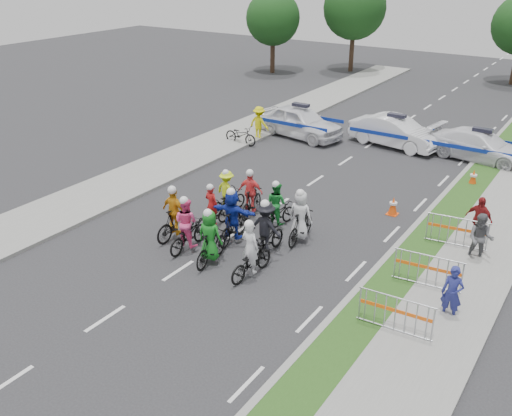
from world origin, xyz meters
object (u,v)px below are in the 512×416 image
Objects in this scene: barrier_2 at (457,233)px; tree_0 at (273,18)px; police_car_1 at (395,132)px; rider_4 at (266,234)px; rider_9 at (251,198)px; rider_5 at (233,219)px; parked_bike at (241,135)px; rider_3 at (175,218)px; rider_2 at (187,230)px; barrier_0 at (395,316)px; rider_8 at (277,210)px; marshal_hiviz at (259,123)px; spectator_1 at (480,239)px; rider_0 at (251,258)px; rider_1 at (210,242)px; cone_1 at (473,178)px; police_car_2 at (480,146)px; spectator_2 at (479,219)px; cone_0 at (393,206)px; rider_6 at (212,213)px; barrier_1 at (427,272)px; rider_7 at (300,221)px; rider_10 at (227,196)px; tree_3 at (355,8)px; police_car_0 at (300,122)px; spectator_0 at (452,293)px.

tree_0 reaches higher than barrier_2.
police_car_1 is 19.98m from tree_0.
rider_4 reaches higher than rider_9.
rider_5 reaches higher than parked_bike.
rider_2 is at bearing 157.81° from rider_3.
rider_5 is 0.99× the size of barrier_0.
rider_8 reaches higher than marshal_hiviz.
rider_0 is at bearing -145.22° from spectator_1.
rider_1 is 12.36m from cone_1.
police_car_2 is at bearing -114.93° from rider_1.
rider_4 is at bearing -167.90° from police_car_1.
spectator_2 is 5.27m from cone_1.
cone_0 is (9.23, -5.00, -0.53)m from marshal_hiviz.
police_car_1 is at bearing 110.89° from barrier_0.
police_car_2 reaches higher than barrier_2.
tree_0 reaches higher than rider_6.
rider_3 is (-3.52, 0.67, 0.12)m from rider_0.
tree_0 reaches higher than police_car_1.
barrier_1 is at bearing -83.93° from cone_1.
rider_4 is 5.29m from barrier_0.
rider_9 is at bearing -108.68° from rider_3.
cone_0 is (-3.13, 0.47, -0.47)m from spectator_2.
cone_1 is at bearing -38.72° from tree_0.
rider_7 is (0.46, 1.42, -0.01)m from rider_4.
spectator_1 is 2.36× the size of cone_1.
rider_7 is at bearing 172.50° from barrier_1.
rider_8 is at bearing 168.37° from police_car_2.
rider_0 is 4.70m from rider_10.
rider_9 reaches higher than barrier_0.
cone_1 is 25.13m from tree_3.
rider_1 is 0.40× the size of police_car_0.
rider_3 is 15.41m from police_car_2.
marshal_hiviz reaches higher than police_car_1.
spectator_1 is at bearing -153.42° from rider_3.
barrier_0 is at bearing -165.12° from police_car_2.
cone_1 is (4.04, 9.81, -0.42)m from rider_4.
rider_8 is at bearing -145.05° from police_car_0.
rider_7 is at bearing 174.76° from police_car_2.
police_car_0 is 2.94× the size of spectator_2.
rider_5 is 7.42m from spectator_0.
spectator_0 reaches higher than barrier_0.
rider_5 reaches higher than rider_3.
rider_7 reaches higher than rider_6.
cone_0 is at bearing 146.02° from spectator_1.
parked_bike is at bearing -35.89° from rider_8.
tree_0 is (-19.15, 12.43, 3.50)m from police_car_2.
rider_4 reaches higher than rider_1.
spectator_0 is (5.98, -0.25, 0.02)m from rider_4.
rider_1 reaches higher than barrier_0.
rider_1 is 2.51m from rider_6.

